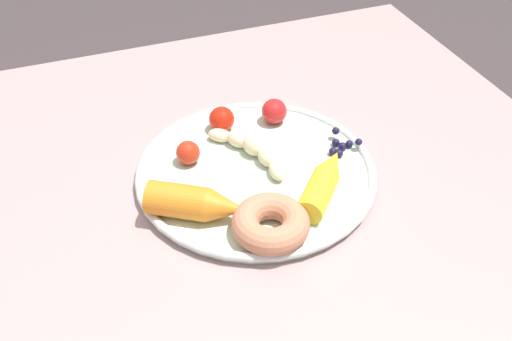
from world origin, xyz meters
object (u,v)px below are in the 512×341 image
at_px(tomato_near, 222,119).
at_px(tomato_mid, 274,111).
at_px(plate, 256,172).
at_px(blueberry_pile, 341,145).
at_px(dining_table, 236,248).
at_px(carrot_orange, 198,204).
at_px(tomato_far, 188,153).
at_px(banana, 252,148).
at_px(carrot_yellow, 324,181).
at_px(donut, 271,223).

height_order(tomato_near, tomato_mid, same).
relative_size(plate, blueberry_pile, 6.52).
relative_size(dining_table, tomato_mid, 26.33).
height_order(carrot_orange, blueberry_pile, carrot_orange).
bearing_deg(tomato_mid, tomato_far, -71.76).
xyz_separation_m(banana, tomato_mid, (-0.06, 0.06, 0.01)).
distance_m(plate, carrot_yellow, 0.10).
bearing_deg(tomato_near, banana, 15.69).
height_order(donut, tomato_mid, tomato_mid).
bearing_deg(blueberry_pile, plate, -89.16).
height_order(carrot_yellow, tomato_near, tomato_near).
height_order(dining_table, carrot_orange, carrot_orange).
xyz_separation_m(banana, tomato_near, (-0.07, -0.02, 0.01)).
relative_size(carrot_yellow, tomato_mid, 3.14).
relative_size(donut, tomato_far, 2.83).
height_order(dining_table, plate, plate).
distance_m(blueberry_pile, tomato_near, 0.18).
distance_m(carrot_yellow, blueberry_pile, 0.10).
bearing_deg(tomato_mid, tomato_near, -95.73).
xyz_separation_m(plate, carrot_yellow, (0.07, 0.07, 0.02)).
height_order(tomato_near, tomato_far, tomato_near).
xyz_separation_m(dining_table, tomato_near, (-0.14, 0.03, 0.13)).
bearing_deg(carrot_orange, carrot_yellow, 85.62).
bearing_deg(blueberry_pile, carrot_yellow, -40.83).
relative_size(carrot_orange, tomato_mid, 3.42).
xyz_separation_m(carrot_orange, donut, (0.06, 0.07, -0.00)).
height_order(donut, tomato_far, same).
relative_size(blueberry_pile, tomato_far, 1.50).
xyz_separation_m(dining_table, plate, (-0.03, 0.04, 0.11)).
bearing_deg(tomato_far, blueberry_pile, 77.23).
height_order(carrot_orange, tomato_mid, carrot_orange).
relative_size(banana, tomato_far, 4.17).
bearing_deg(blueberry_pile, banana, -104.34).
relative_size(dining_table, tomato_near, 26.35).
height_order(tomato_mid, tomato_far, tomato_mid).
distance_m(tomato_near, tomato_far, 0.09).
distance_m(dining_table, donut, 0.15).
relative_size(carrot_orange, tomato_near, 3.42).
bearing_deg(carrot_orange, blueberry_pile, 104.73).
bearing_deg(tomato_far, plate, 58.52).
height_order(plate, blueberry_pile, blueberry_pile).
xyz_separation_m(carrot_yellow, tomato_near, (-0.18, -0.08, 0.00)).
bearing_deg(carrot_orange, tomato_mid, 133.54).
bearing_deg(banana, carrot_yellow, 30.19).
distance_m(dining_table, plate, 0.12).
relative_size(tomato_near, tomato_mid, 1.00).
xyz_separation_m(donut, tomato_near, (-0.22, 0.01, 0.00)).
distance_m(dining_table, banana, 0.14).
height_order(dining_table, banana, banana).
xyz_separation_m(carrot_yellow, blueberry_pile, (-0.07, 0.06, -0.01)).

